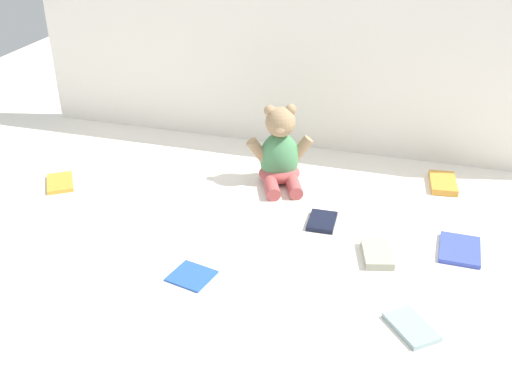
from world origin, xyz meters
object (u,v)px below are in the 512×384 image
book_case_0 (322,221)px  book_case_3 (443,183)px  teddy_bear (280,155)px  book_case_2 (60,183)px  book_case_4 (460,250)px  book_case_1 (377,254)px  book_case_5 (411,327)px  book_case_6 (191,275)px

book_case_0 → book_case_3: bearing=-136.4°
teddy_bear → book_case_3: size_ratio=1.84×
teddy_bear → book_case_3: (0.46, 0.11, -0.08)m
book_case_2 → book_case_4: same height
book_case_2 → teddy_bear: bearing=-15.8°
book_case_2 → book_case_3: 1.10m
book_case_1 → book_case_2: book_case_1 is taller
book_case_5 → book_case_6: bearing=-44.2°
book_case_5 → book_case_4: bearing=-146.6°
teddy_bear → book_case_5: bearing=-75.0°
book_case_2 → book_case_1: bearing=-40.5°
book_case_2 → book_case_3: (1.06, 0.31, 0.00)m
book_case_4 → book_case_6: 0.64m
book_case_3 → book_case_2: bearing=9.6°
book_case_2 → book_case_5: bearing=-52.3°
teddy_bear → book_case_2: 0.64m
book_case_0 → book_case_5: size_ratio=0.88×
book_case_2 → book_case_4: 1.11m
book_case_1 → book_case_3: (0.14, 0.41, -0.00)m
book_case_0 → book_case_2: book_case_0 is taller
book_case_0 → book_case_4: bearing=172.7°
book_case_0 → book_case_3: 0.42m
book_case_3 → book_case_6: 0.81m
teddy_bear → book_case_2: teddy_bear is taller
book_case_4 → book_case_1: bearing=24.4°
book_case_0 → book_case_6: (-0.24, -0.31, -0.00)m
teddy_bear → book_case_2: bearing=175.6°
book_case_2 → book_case_5: (1.01, -0.34, -0.00)m
book_case_3 → book_case_4: size_ratio=0.99×
book_case_0 → book_case_5: bearing=123.9°
teddy_bear → book_case_0: size_ratio=2.43×
book_case_0 → teddy_bear: bearing=-51.4°
teddy_bear → book_case_0: bearing=-72.0°
teddy_bear → book_case_4: (0.50, -0.22, -0.08)m
book_case_2 → book_case_6: (0.53, -0.30, -0.00)m
book_case_4 → book_case_5: (-0.09, -0.31, -0.00)m
book_case_3 → book_case_4: 0.33m
book_case_5 → book_case_6: book_case_5 is taller
book_case_5 → book_case_2: bearing=-58.4°
book_case_1 → book_case_0: bearing=-51.0°
book_case_0 → book_case_6: 0.39m
teddy_bear → book_case_6: bearing=-121.0°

